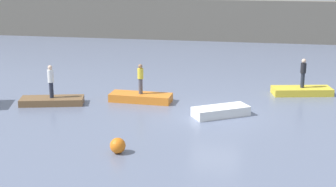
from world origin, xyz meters
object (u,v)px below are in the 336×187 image
(rowboat_yellow, at_px, (302,91))
(person_yellow_shirt, at_px, (140,77))
(rowboat_white, at_px, (221,111))
(person_white_shirt, at_px, (51,80))
(rowboat_brown, at_px, (52,101))
(mooring_buoy, at_px, (118,146))
(person_dark_shirt, at_px, (303,71))
(rowboat_orange, at_px, (141,98))

(rowboat_yellow, xyz_separation_m, person_yellow_shirt, (-8.75, -3.10, 1.15))
(rowboat_white, height_order, person_white_shirt, person_white_shirt)
(rowboat_brown, height_order, rowboat_yellow, rowboat_yellow)
(rowboat_yellow, distance_m, mooring_buoy, 13.21)
(rowboat_white, xyz_separation_m, person_white_shirt, (-9.07, 0.44, 1.11))
(person_dark_shirt, bearing_deg, rowboat_orange, -160.50)
(rowboat_yellow, height_order, person_dark_shirt, person_dark_shirt)
(rowboat_brown, distance_m, rowboat_white, 9.08)
(rowboat_orange, xyz_separation_m, person_yellow_shirt, (-0.00, 0.00, 1.13))
(mooring_buoy, bearing_deg, rowboat_orange, 96.49)
(person_dark_shirt, bearing_deg, person_yellow_shirt, -160.50)
(person_white_shirt, bearing_deg, rowboat_yellow, 18.63)
(rowboat_brown, relative_size, rowboat_orange, 0.99)
(rowboat_brown, relative_size, mooring_buoy, 5.21)
(rowboat_white, xyz_separation_m, mooring_buoy, (-3.66, -5.67, 0.08))
(rowboat_brown, xyz_separation_m, rowboat_orange, (4.55, 1.39, 0.04))
(rowboat_orange, xyz_separation_m, mooring_buoy, (0.85, -7.50, 0.10))
(person_dark_shirt, xyz_separation_m, mooring_buoy, (-7.90, -10.59, -1.03))
(person_dark_shirt, distance_m, mooring_buoy, 13.25)
(rowboat_white, relative_size, person_yellow_shirt, 1.70)
(person_dark_shirt, xyz_separation_m, person_white_shirt, (-13.30, -4.48, -0.00))
(rowboat_brown, bearing_deg, mooring_buoy, -62.77)
(person_yellow_shirt, relative_size, mooring_buoy, 2.57)
(person_dark_shirt, bearing_deg, rowboat_yellow, 0.00)
(rowboat_orange, height_order, rowboat_yellow, rowboat_orange)
(rowboat_brown, xyz_separation_m, rowboat_yellow, (13.30, 4.48, 0.02))
(rowboat_brown, xyz_separation_m, person_yellow_shirt, (4.55, 1.39, 1.17))
(rowboat_brown, relative_size, rowboat_yellow, 1.00)
(rowboat_orange, height_order, rowboat_white, rowboat_white)
(rowboat_white, relative_size, person_dark_shirt, 1.67)
(rowboat_brown, bearing_deg, rowboat_yellow, 4.36)
(rowboat_white, xyz_separation_m, person_dark_shirt, (4.23, 4.93, 1.11))
(rowboat_white, bearing_deg, rowboat_brown, 145.15)
(rowboat_orange, bearing_deg, person_white_shirt, -160.86)
(rowboat_white, xyz_separation_m, person_yellow_shirt, (-4.52, 1.83, 1.12))
(rowboat_orange, relative_size, rowboat_white, 1.20)
(rowboat_orange, distance_m, person_yellow_shirt, 1.13)
(person_white_shirt, distance_m, mooring_buoy, 8.22)
(rowboat_orange, xyz_separation_m, rowboat_white, (4.52, -1.83, 0.02))
(person_yellow_shirt, bearing_deg, mooring_buoy, -83.51)
(rowboat_white, relative_size, rowboat_yellow, 0.84)
(rowboat_white, height_order, person_dark_shirt, person_dark_shirt)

